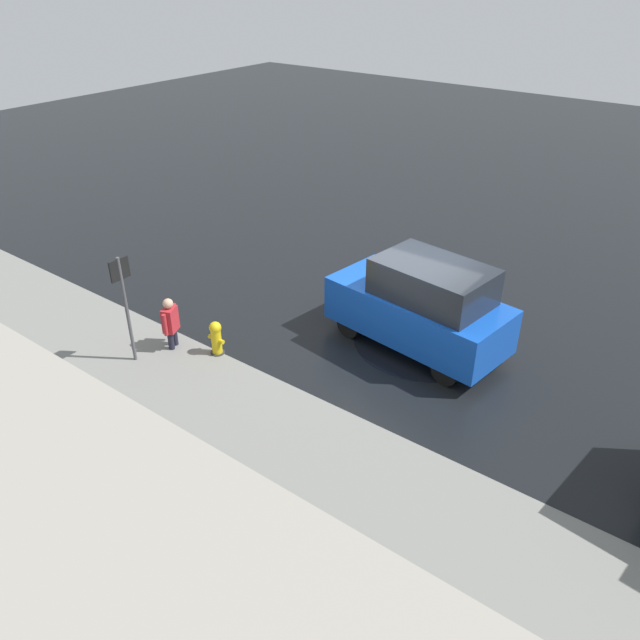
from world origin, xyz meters
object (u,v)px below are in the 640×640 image
(moving_hatchback, at_px, (422,306))
(sign_post, at_px, (124,295))
(fire_hydrant, at_px, (216,339))
(pedestrian, at_px, (170,321))

(moving_hatchback, height_order, sign_post, sign_post)
(fire_hydrant, distance_m, pedestrian, 1.06)
(fire_hydrant, bearing_deg, moving_hatchback, -138.64)
(pedestrian, xyz_separation_m, sign_post, (0.26, 0.83, 0.90))
(fire_hydrant, bearing_deg, pedestrian, 22.91)
(fire_hydrant, relative_size, pedestrian, 0.66)
(pedestrian, bearing_deg, fire_hydrant, -157.09)
(pedestrian, distance_m, sign_post, 1.25)
(moving_hatchback, distance_m, sign_post, 6.11)
(moving_hatchback, xyz_separation_m, pedestrian, (4.22, 3.29, -0.34))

